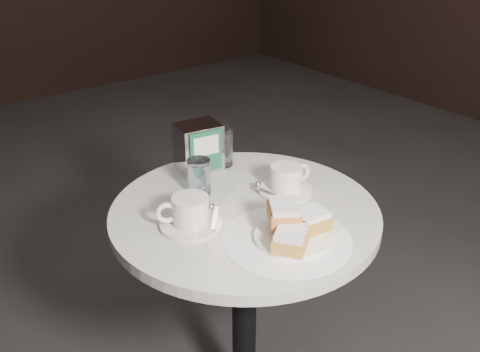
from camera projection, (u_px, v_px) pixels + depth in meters
The scene contains 8 objects.
cafe_table at pixel (244, 270), 1.48m from camera, with size 0.70×0.70×0.74m.
sugar_spill at pixel (287, 239), 1.26m from camera, with size 0.31×0.31×0.00m, color white.
beignet_plate at pixel (294, 228), 1.24m from camera, with size 0.22×0.22×0.09m.
coffee_cup_left at pixel (190, 214), 1.29m from camera, with size 0.20×0.20×0.08m.
coffee_cup_right at pixel (286, 181), 1.45m from camera, with size 0.16×0.16×0.08m.
water_glass_left at pixel (199, 177), 1.44m from camera, with size 0.07×0.07×0.10m.
water_glass_right at pixel (221, 147), 1.60m from camera, with size 0.09×0.09×0.12m.
napkin_dispenser at pixel (199, 147), 1.56m from camera, with size 0.14×0.12×0.14m.
Camera 1 is at (-0.75, -0.94, 1.45)m, focal length 40.00 mm.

